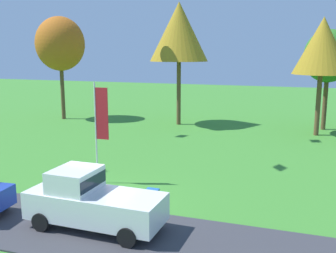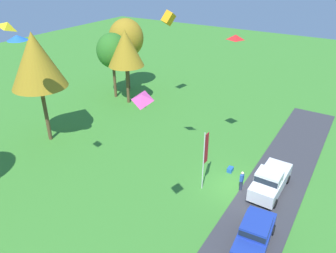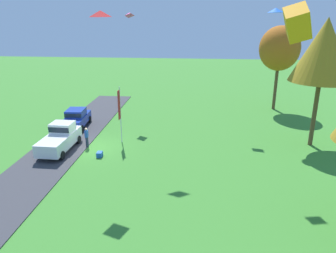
{
  "view_description": "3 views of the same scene",
  "coord_description": "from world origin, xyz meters",
  "px_view_note": "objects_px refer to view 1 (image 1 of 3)",
  "views": [
    {
      "loc": [
        7.8,
        -14.18,
        6.39
      ],
      "look_at": [
        1.43,
        4.38,
        2.6
      ],
      "focal_mm": 42.0,
      "sensor_mm": 36.0,
      "label": 1
    },
    {
      "loc": [
        -20.24,
        -6.4,
        16.13
      ],
      "look_at": [
        0.66,
        6.61,
        3.28
      ],
      "focal_mm": 35.0,
      "sensor_mm": 36.0,
      "label": 2
    },
    {
      "loc": [
        24.79,
        8.77,
        10.61
      ],
      "look_at": [
        2.57,
        6.63,
        2.97
      ],
      "focal_mm": 35.0,
      "sensor_mm": 36.0,
      "label": 3
    }
  ],
  "objects_px": {
    "tree_right_of_center": "(179,32)",
    "flag_banner": "(100,120)",
    "tree_left_of_center": "(60,44)",
    "tree_far_left": "(322,46)",
    "tree_far_right": "(328,56)",
    "person_beside_suv": "(96,186)",
    "cooler_box": "(152,194)",
    "car_pickup_far_end": "(91,200)"
  },
  "relations": [
    {
      "from": "car_pickup_far_end",
      "to": "person_beside_suv",
      "type": "distance_m",
      "value": 2.12
    },
    {
      "from": "car_pickup_far_end",
      "to": "tree_right_of_center",
      "type": "relative_size",
      "value": 0.48
    },
    {
      "from": "car_pickup_far_end",
      "to": "tree_left_of_center",
      "type": "height_order",
      "value": "tree_left_of_center"
    },
    {
      "from": "tree_far_right",
      "to": "tree_far_left",
      "type": "bearing_deg",
      "value": -103.27
    },
    {
      "from": "tree_left_of_center",
      "to": "flag_banner",
      "type": "bearing_deg",
      "value": -51.21
    },
    {
      "from": "car_pickup_far_end",
      "to": "person_beside_suv",
      "type": "xyz_separation_m",
      "value": [
        -0.88,
        1.91,
        -0.23
      ]
    },
    {
      "from": "person_beside_suv",
      "to": "flag_banner",
      "type": "distance_m",
      "value": 3.66
    },
    {
      "from": "car_pickup_far_end",
      "to": "cooler_box",
      "type": "distance_m",
      "value": 3.79
    },
    {
      "from": "tree_left_of_center",
      "to": "flag_banner",
      "type": "relative_size",
      "value": 1.92
    },
    {
      "from": "flag_banner",
      "to": "cooler_box",
      "type": "height_order",
      "value": "flag_banner"
    },
    {
      "from": "car_pickup_far_end",
      "to": "tree_right_of_center",
      "type": "xyz_separation_m",
      "value": [
        -3.2,
        20.82,
        6.86
      ]
    },
    {
      "from": "car_pickup_far_end",
      "to": "tree_far_left",
      "type": "relative_size",
      "value": 0.57
    },
    {
      "from": "tree_left_of_center",
      "to": "person_beside_suv",
      "type": "bearing_deg",
      "value": -53.12
    },
    {
      "from": "car_pickup_far_end",
      "to": "tree_far_right",
      "type": "xyz_separation_m",
      "value": [
        8.8,
        22.49,
        4.85
      ]
    },
    {
      "from": "tree_right_of_center",
      "to": "tree_far_right",
      "type": "distance_m",
      "value": 12.28
    },
    {
      "from": "person_beside_suv",
      "to": "tree_far_left",
      "type": "bearing_deg",
      "value": 63.28
    },
    {
      "from": "person_beside_suv",
      "to": "tree_left_of_center",
      "type": "relative_size",
      "value": 0.18
    },
    {
      "from": "person_beside_suv",
      "to": "cooler_box",
      "type": "distance_m",
      "value": 2.58
    },
    {
      "from": "tree_left_of_center",
      "to": "cooler_box",
      "type": "relative_size",
      "value": 16.99
    },
    {
      "from": "tree_left_of_center",
      "to": "tree_far_left",
      "type": "xyz_separation_m",
      "value": [
        22.66,
        -0.07,
        -0.27
      ]
    },
    {
      "from": "cooler_box",
      "to": "person_beside_suv",
      "type": "bearing_deg",
      "value": -139.15
    },
    {
      "from": "cooler_box",
      "to": "car_pickup_far_end",
      "type": "bearing_deg",
      "value": -105.89
    },
    {
      "from": "tree_left_of_center",
      "to": "cooler_box",
      "type": "distance_m",
      "value": 23.6
    },
    {
      "from": "person_beside_suv",
      "to": "cooler_box",
      "type": "relative_size",
      "value": 3.05
    },
    {
      "from": "tree_left_of_center",
      "to": "tree_far_right",
      "type": "height_order",
      "value": "tree_left_of_center"
    },
    {
      "from": "tree_far_right",
      "to": "flag_banner",
      "type": "bearing_deg",
      "value": -121.12
    },
    {
      "from": "car_pickup_far_end",
      "to": "tree_left_of_center",
      "type": "distance_m",
      "value": 25.39
    },
    {
      "from": "flag_banner",
      "to": "person_beside_suv",
      "type": "bearing_deg",
      "value": -66.4
    },
    {
      "from": "person_beside_suv",
      "to": "tree_far_right",
      "type": "relative_size",
      "value": 0.21
    },
    {
      "from": "tree_right_of_center",
      "to": "flag_banner",
      "type": "bearing_deg",
      "value": -85.89
    },
    {
      "from": "tree_far_left",
      "to": "flag_banner",
      "type": "height_order",
      "value": "tree_far_left"
    },
    {
      "from": "tree_right_of_center",
      "to": "flag_banner",
      "type": "distance_m",
      "value": 17.01
    },
    {
      "from": "tree_left_of_center",
      "to": "tree_far_left",
      "type": "distance_m",
      "value": 22.66
    },
    {
      "from": "tree_left_of_center",
      "to": "tree_right_of_center",
      "type": "relative_size",
      "value": 0.91
    },
    {
      "from": "car_pickup_far_end",
      "to": "tree_far_right",
      "type": "relative_size",
      "value": 0.62
    },
    {
      "from": "tree_left_of_center",
      "to": "tree_far_left",
      "type": "bearing_deg",
      "value": -0.17
    },
    {
      "from": "tree_right_of_center",
      "to": "tree_far_left",
      "type": "distance_m",
      "value": 11.5
    },
    {
      "from": "person_beside_suv",
      "to": "tree_left_of_center",
      "type": "height_order",
      "value": "tree_left_of_center"
    },
    {
      "from": "tree_left_of_center",
      "to": "cooler_box",
      "type": "bearing_deg",
      "value": -46.8
    },
    {
      "from": "tree_right_of_center",
      "to": "cooler_box",
      "type": "bearing_deg",
      "value": -76.32
    },
    {
      "from": "tree_far_right",
      "to": "car_pickup_far_end",
      "type": "bearing_deg",
      "value": -111.37
    },
    {
      "from": "person_beside_suv",
      "to": "cooler_box",
      "type": "bearing_deg",
      "value": 40.85
    }
  ]
}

